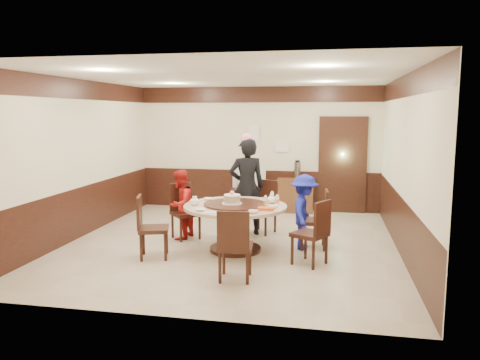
% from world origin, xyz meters
% --- Properties ---
extents(room, '(6.00, 6.04, 2.84)m').
position_xyz_m(room, '(0.01, 0.01, 1.08)').
color(room, '#BFAE99').
rests_on(room, ground).
extents(banquet_table, '(1.65, 1.65, 0.78)m').
position_xyz_m(banquet_table, '(0.15, -0.42, 0.53)').
color(banquet_table, black).
rests_on(banquet_table, ground).
extents(chair_0, '(0.48, 0.47, 0.97)m').
position_xyz_m(chair_0, '(1.40, -0.03, 0.30)').
color(chair_0, black).
rests_on(chair_0, ground).
extents(chair_1, '(0.57, 0.58, 0.97)m').
position_xyz_m(chair_1, '(0.42, 0.82, 0.30)').
color(chair_1, black).
rests_on(chair_1, ground).
extents(chair_2, '(0.62, 0.62, 0.97)m').
position_xyz_m(chair_2, '(-0.87, 0.17, 0.30)').
color(chair_2, black).
rests_on(chair_2, ground).
extents(chair_3, '(0.56, 0.55, 0.97)m').
position_xyz_m(chair_3, '(-1.02, -1.02, 0.30)').
color(chair_3, black).
rests_on(chair_3, ground).
extents(chair_4, '(0.47, 0.48, 0.97)m').
position_xyz_m(chair_4, '(0.41, -1.73, 0.30)').
color(chair_4, black).
rests_on(chair_4, ground).
extents(chair_5, '(0.60, 0.60, 0.97)m').
position_xyz_m(chair_5, '(1.38, -0.90, 0.30)').
color(chair_5, black).
rests_on(chair_5, ground).
extents(person_standing, '(0.75, 0.61, 1.76)m').
position_xyz_m(person_standing, '(0.15, 0.66, 0.88)').
color(person_standing, black).
rests_on(person_standing, ground).
extents(person_red, '(0.55, 0.66, 1.23)m').
position_xyz_m(person_red, '(-0.95, 0.13, 0.61)').
color(person_red, '#B31B17').
rests_on(person_red, ground).
extents(person_blue, '(0.47, 0.80, 1.23)m').
position_xyz_m(person_blue, '(1.23, -0.09, 0.61)').
color(person_blue, '#18219F').
rests_on(person_blue, ground).
extents(birthday_cake, '(0.32, 0.32, 0.21)m').
position_xyz_m(birthday_cake, '(0.11, -0.45, 0.85)').
color(birthday_cake, white).
rests_on(birthday_cake, banquet_table).
extents(teapot_left, '(0.17, 0.15, 0.13)m').
position_xyz_m(teapot_left, '(-0.48, -0.55, 0.81)').
color(teapot_left, white).
rests_on(teapot_left, banquet_table).
extents(teapot_right, '(0.17, 0.15, 0.13)m').
position_xyz_m(teapot_right, '(0.71, -0.15, 0.81)').
color(teapot_right, white).
rests_on(teapot_right, banquet_table).
extents(bowl_0, '(0.15, 0.15, 0.04)m').
position_xyz_m(bowl_0, '(-0.39, -0.07, 0.77)').
color(bowl_0, white).
rests_on(bowl_0, banquet_table).
extents(bowl_1, '(0.15, 0.15, 0.05)m').
position_xyz_m(bowl_1, '(0.53, -0.97, 0.77)').
color(bowl_1, white).
rests_on(bowl_1, banquet_table).
extents(bowl_2, '(0.15, 0.15, 0.04)m').
position_xyz_m(bowl_2, '(-0.28, -0.96, 0.77)').
color(bowl_2, white).
rests_on(bowl_2, banquet_table).
extents(bowl_3, '(0.15, 0.15, 0.05)m').
position_xyz_m(bowl_3, '(0.78, -0.55, 0.77)').
color(bowl_3, white).
rests_on(bowl_3, banquet_table).
extents(bowl_4, '(0.15, 0.15, 0.04)m').
position_xyz_m(bowl_4, '(-0.56, -0.35, 0.77)').
color(bowl_4, white).
rests_on(bowl_4, banquet_table).
extents(saucer_near, '(0.18, 0.18, 0.01)m').
position_xyz_m(saucer_near, '(-0.10, -1.07, 0.76)').
color(saucer_near, white).
rests_on(saucer_near, banquet_table).
extents(saucer_far, '(0.18, 0.18, 0.01)m').
position_xyz_m(saucer_far, '(0.60, 0.08, 0.76)').
color(saucer_far, white).
rests_on(saucer_far, banquet_table).
extents(shrimp_platter, '(0.30, 0.20, 0.06)m').
position_xyz_m(shrimp_platter, '(0.70, -0.81, 0.78)').
color(shrimp_platter, white).
rests_on(shrimp_platter, banquet_table).
extents(bottle_0, '(0.06, 0.06, 0.16)m').
position_xyz_m(bottle_0, '(0.64, -0.45, 0.83)').
color(bottle_0, white).
rests_on(bottle_0, banquet_table).
extents(bottle_1, '(0.06, 0.06, 0.16)m').
position_xyz_m(bottle_1, '(0.81, -0.34, 0.83)').
color(bottle_1, white).
rests_on(bottle_1, banquet_table).
extents(bottle_2, '(0.06, 0.06, 0.16)m').
position_xyz_m(bottle_2, '(0.70, -0.03, 0.83)').
color(bottle_2, white).
rests_on(bottle_2, banquet_table).
extents(tv_stand, '(0.85, 0.45, 0.50)m').
position_xyz_m(tv_stand, '(-0.20, 2.75, 0.25)').
color(tv_stand, black).
rests_on(tv_stand, ground).
extents(television, '(0.80, 0.26, 0.46)m').
position_xyz_m(television, '(-0.20, 2.75, 0.73)').
color(television, gray).
rests_on(television, tv_stand).
extents(side_cabinet, '(0.80, 0.40, 0.75)m').
position_xyz_m(side_cabinet, '(0.88, 2.78, 0.38)').
color(side_cabinet, brown).
rests_on(side_cabinet, ground).
extents(thermos, '(0.15, 0.15, 0.38)m').
position_xyz_m(thermos, '(0.92, 2.78, 0.94)').
color(thermos, silver).
rests_on(thermos, side_cabinet).
extents(notice_left, '(0.25, 0.00, 0.35)m').
position_xyz_m(notice_left, '(-0.10, 2.96, 1.75)').
color(notice_left, white).
rests_on(notice_left, room).
extents(notice_right, '(0.30, 0.00, 0.22)m').
position_xyz_m(notice_right, '(0.55, 2.96, 1.45)').
color(notice_right, white).
rests_on(notice_right, room).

